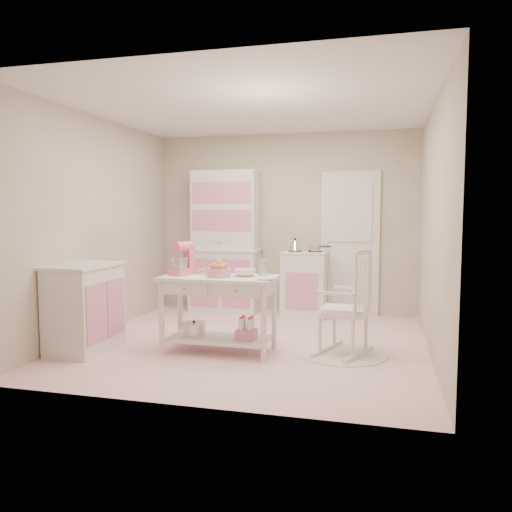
{
  "coord_description": "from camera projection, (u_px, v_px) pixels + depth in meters",
  "views": [
    {
      "loc": [
        1.41,
        -5.31,
        1.46
      ],
      "look_at": [
        0.03,
        0.08,
        0.98
      ],
      "focal_mm": 35.0,
      "sensor_mm": 36.0,
      "label": 1
    }
  ],
  "objects": [
    {
      "name": "lace_rug",
      "position": [
        343.0,
        353.0,
        5.16
      ],
      "size": [
        0.92,
        0.92,
        0.01
      ],
      "primitive_type": "cylinder",
      "color": "white",
      "rests_on": "ground"
    },
    {
      "name": "stove",
      "position": [
        305.0,
        284.0,
        7.03
      ],
      "size": [
        0.62,
        0.57,
        0.92
      ],
      "primitive_type": "cube",
      "color": "silver",
      "rests_on": "ground"
    },
    {
      "name": "work_table",
      "position": [
        219.0,
        314.0,
        5.22
      ],
      "size": [
        1.2,
        0.6,
        0.8
      ],
      "primitive_type": "cube",
      "color": "silver",
      "rests_on": "ground"
    },
    {
      "name": "bread_basket",
      "position": [
        219.0,
        273.0,
        5.13
      ],
      "size": [
        0.25,
        0.25,
        0.09
      ],
      "primitive_type": "cylinder",
      "color": "pink",
      "rests_on": "work_table"
    },
    {
      "name": "mixing_bowl",
      "position": [
        245.0,
        273.0,
        5.2
      ],
      "size": [
        0.23,
        0.23,
        0.07
      ],
      "primitive_type": "imported",
      "color": "white",
      "rests_on": "work_table"
    },
    {
      "name": "room_shell",
      "position": [
        252.0,
        195.0,
        5.46
      ],
      "size": [
        3.84,
        3.84,
        2.62
      ],
      "color": "pink",
      "rests_on": "ground"
    },
    {
      "name": "recipe_book",
      "position": [
        258.0,
        278.0,
        4.96
      ],
      "size": [
        0.19,
        0.23,
        0.02
      ],
      "primitive_type": "imported",
      "rotation": [
        0.0,
        0.0,
        0.15
      ],
      "color": "white",
      "rests_on": "work_table"
    },
    {
      "name": "metal_pitcher",
      "position": [
        263.0,
        268.0,
        5.22
      ],
      "size": [
        0.1,
        0.1,
        0.17
      ],
      "primitive_type": "cylinder",
      "color": "silver",
      "rests_on": "work_table"
    },
    {
      "name": "hutch",
      "position": [
        225.0,
        241.0,
        7.33
      ],
      "size": [
        1.06,
        0.5,
        2.08
      ],
      "primitive_type": "cube",
      "color": "silver",
      "rests_on": "ground"
    },
    {
      "name": "door",
      "position": [
        350.0,
        244.0,
        7.09
      ],
      "size": [
        0.82,
        0.05,
        2.04
      ],
      "primitive_type": "cube",
      "color": "silver",
      "rests_on": "ground"
    },
    {
      "name": "cookie_tray",
      "position": [
        211.0,
        273.0,
        5.4
      ],
      "size": [
        0.34,
        0.24,
        0.02
      ],
      "primitive_type": "cube",
      "color": "silver",
      "rests_on": "work_table"
    },
    {
      "name": "rocking_chair",
      "position": [
        344.0,
        302.0,
        5.12
      ],
      "size": [
        0.69,
        0.84,
        1.1
      ],
      "primitive_type": "cube",
      "rotation": [
        0.0,
        0.0,
        -0.34
      ],
      "color": "silver",
      "rests_on": "ground"
    },
    {
      "name": "base_cabinet",
      "position": [
        85.0,
        308.0,
        5.26
      ],
      "size": [
        0.54,
        0.84,
        0.92
      ],
      "primitive_type": "cube",
      "color": "silver",
      "rests_on": "ground"
    },
    {
      "name": "stand_mixer",
      "position": [
        182.0,
        259.0,
        5.29
      ],
      "size": [
        0.28,
        0.33,
        0.34
      ],
      "primitive_type": "cube",
      "rotation": [
        0.0,
        0.0,
        -0.35
      ],
      "color": "#F46783",
      "rests_on": "work_table"
    }
  ]
}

